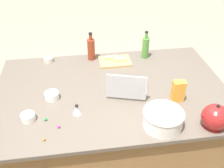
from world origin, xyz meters
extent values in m
plane|color=gray|center=(0.00, 0.00, 0.00)|extent=(12.00, 12.00, 0.00)
cube|color=olive|center=(0.00, 0.00, 0.43)|extent=(1.81, 1.17, 0.87)
cube|color=#60564C|center=(0.00, 0.00, 0.89)|extent=(1.87, 1.23, 0.03)
cube|color=#B7B7BC|center=(-0.12, 0.04, 0.91)|extent=(0.36, 0.30, 0.02)
cube|color=black|center=(-0.12, 0.03, 0.92)|extent=(0.31, 0.23, 0.00)
cube|color=#B7B7BC|center=(-0.08, 0.15, 1.02)|extent=(0.29, 0.10, 0.20)
cube|color=silver|center=(-0.08, 0.15, 1.02)|extent=(0.26, 0.08, 0.18)
cylinder|color=white|center=(-0.27, 0.46, 0.96)|extent=(0.26, 0.26, 0.11)
cylinder|color=black|center=(-0.27, 0.46, 0.96)|extent=(0.22, 0.22, 0.10)
torus|color=white|center=(-0.27, 0.46, 1.01)|extent=(0.28, 0.28, 0.02)
cylinder|color=maroon|center=(0.12, -0.52, 1.00)|extent=(0.07, 0.07, 0.20)
cylinder|color=maroon|center=(0.12, -0.52, 1.13)|extent=(0.03, 0.03, 0.06)
cylinder|color=black|center=(0.12, -0.52, 1.16)|extent=(0.03, 0.03, 0.01)
cylinder|color=#4C8C38|center=(-0.39, -0.48, 1.00)|extent=(0.06, 0.06, 0.20)
cylinder|color=#4C8C38|center=(-0.39, -0.48, 1.13)|extent=(0.03, 0.03, 0.06)
cylinder|color=black|center=(-0.39, -0.48, 1.16)|extent=(0.03, 0.03, 0.01)
cylinder|color=maroon|center=(-0.61, 0.52, 0.91)|extent=(0.13, 0.13, 0.01)
sphere|color=maroon|center=(-0.61, 0.52, 0.98)|extent=(0.18, 0.18, 0.18)
cone|color=maroon|center=(-0.53, 0.52, 1.00)|extent=(0.08, 0.03, 0.07)
sphere|color=black|center=(-0.61, 0.52, 1.07)|extent=(0.02, 0.02, 0.02)
cube|color=tan|center=(-0.09, -0.42, 0.91)|extent=(0.29, 0.21, 0.02)
cube|color=#F4E58C|center=(-0.06, -0.44, 0.94)|extent=(0.11, 0.05, 0.04)
cube|color=#F4E58C|center=(-0.13, -0.40, 0.94)|extent=(0.11, 0.04, 0.04)
cylinder|color=white|center=(0.63, 0.28, 0.92)|extent=(0.10, 0.10, 0.05)
cylinder|color=beige|center=(0.53, -0.53, 0.92)|extent=(0.09, 0.09, 0.04)
cylinder|color=white|center=(0.47, 0.05, 0.93)|extent=(0.11, 0.11, 0.05)
cone|color=#B2B2B7|center=(0.29, 0.26, 0.94)|extent=(0.07, 0.07, 0.07)
cylinder|color=black|center=(0.29, 0.26, 0.97)|extent=(0.02, 0.02, 0.01)
cube|color=gold|center=(-0.47, 0.21, 0.99)|extent=(0.09, 0.06, 0.17)
sphere|color=orange|center=(0.51, 0.49, 0.91)|extent=(0.02, 0.02, 0.02)
sphere|color=#CC3399|center=(0.42, 0.39, 0.91)|extent=(0.02, 0.02, 0.02)
sphere|color=green|center=(0.51, 0.30, 0.91)|extent=(0.02, 0.02, 0.02)
sphere|color=blue|center=(0.02, 0.10, 0.91)|extent=(0.02, 0.02, 0.02)
camera|label=1|loc=(0.25, 1.72, 2.16)|focal=42.62mm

